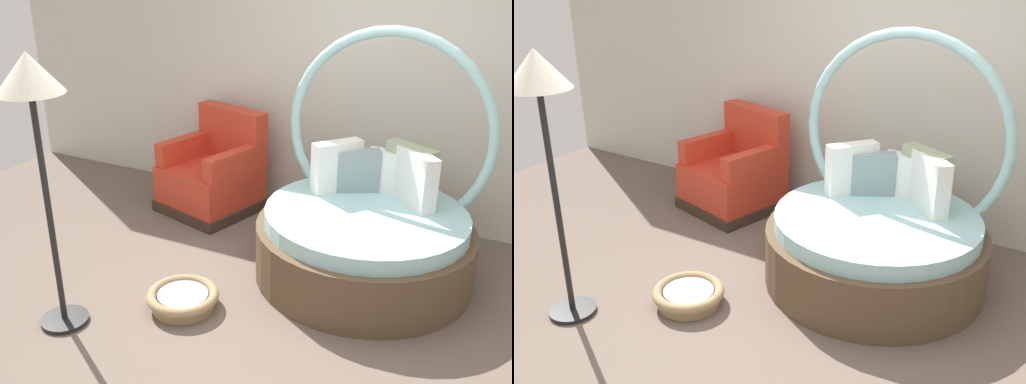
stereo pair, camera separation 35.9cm
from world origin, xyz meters
TOP-DOWN VIEW (x-y plane):
  - ground_plane at (0.00, 0.00)m, footprint 8.00×8.00m
  - back_wall at (0.00, 2.04)m, footprint 8.00×0.12m
  - round_daybed at (0.28, 0.97)m, footprint 1.63×1.63m
  - red_armchair at (-1.38, 1.49)m, footprint 0.98×0.98m
  - pet_basket at (-0.71, -0.09)m, footprint 0.51×0.51m
  - floor_lamp at (-1.33, -0.60)m, footprint 0.40×0.40m

SIDE VIEW (x-z plane):
  - ground_plane at x=0.00m, z-range -0.02..0.00m
  - pet_basket at x=-0.71m, z-range 0.01..0.14m
  - red_armchair at x=-1.38m, z-range -0.14..0.80m
  - round_daybed at x=0.28m, z-range -0.53..1.30m
  - back_wall at x=0.00m, z-range 0.00..2.73m
  - floor_lamp at x=-1.33m, z-range 0.62..2.44m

